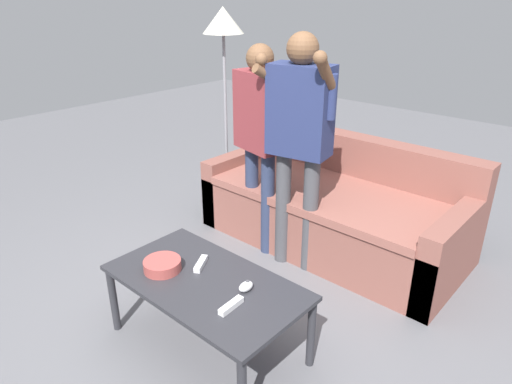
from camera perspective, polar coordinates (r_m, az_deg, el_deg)
name	(u,v)px	position (r m, az deg, el deg)	size (l,w,h in m)	color
ground_plane	(219,331)	(2.84, -4.61, -16.90)	(12.00, 12.00, 0.00)	slate
couch	(335,209)	(3.64, 9.87, -2.07)	(2.00, 0.94, 0.79)	brown
coffee_table	(206,288)	(2.52, -6.30, -11.82)	(1.09, 0.60, 0.44)	#2D2D33
snack_bowl	(162,265)	(2.59, -11.61, -8.93)	(0.21, 0.21, 0.06)	#B24C47
game_remote_nunchuk	(246,286)	(2.39, -1.27, -11.71)	(0.06, 0.09, 0.05)	white
floor_lamp	(223,34)	(4.18, -4.09, 19.06)	(0.36, 0.36, 1.73)	#2D2D33
player_left	(260,127)	(3.27, 0.46, 8.12)	(0.45, 0.38, 1.54)	#2D3856
player_center	(299,129)	(3.02, 5.45, 7.85)	(0.51, 0.34, 1.63)	#47474C
game_remote_wand_near	(231,306)	(2.28, -3.13, -13.99)	(0.05, 0.15, 0.03)	white
game_remote_wand_far	(201,264)	(2.60, -6.91, -8.88)	(0.11, 0.15, 0.03)	white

